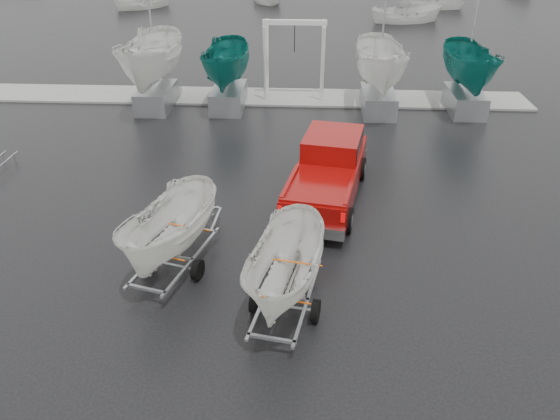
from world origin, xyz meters
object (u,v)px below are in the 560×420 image
object	(u,v)px
pickup_truck	(329,168)
trailer_hitched	(287,222)
trailer_parked	(167,186)
boat_hoist	(294,49)

from	to	relation	value
pickup_truck	trailer_hitched	size ratio (longest dim) A/B	1.32
trailer_hitched	trailer_parked	bearing A→B (deg)	163.67
pickup_truck	boat_hoist	xyz separation A→B (m)	(-1.60, 11.26, 1.58)
pickup_truck	trailer_hitched	bearing A→B (deg)	-90.00
pickup_truck	trailer_hitched	distance (m)	6.87
trailer_parked	boat_hoist	size ratio (longest dim) A/B	1.22
trailer_hitched	boat_hoist	bearing A→B (deg)	101.71
pickup_truck	boat_hoist	world-z (taller)	boat_hoist
pickup_truck	trailer_parked	size ratio (longest dim) A/B	1.31
trailer_hitched	trailer_parked	xyz separation A→B (m)	(-3.29, 1.66, 0.01)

